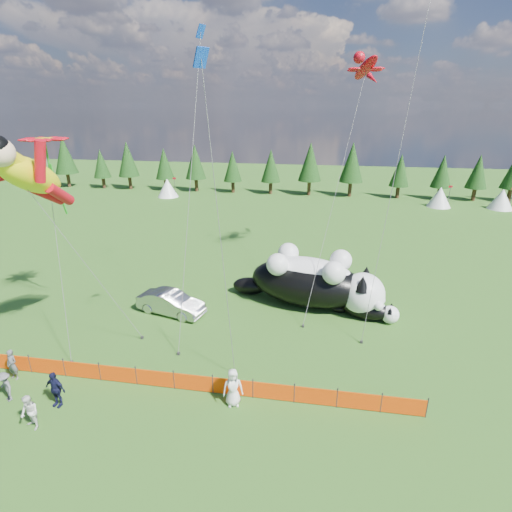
{
  "coord_description": "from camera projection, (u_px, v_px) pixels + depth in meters",
  "views": [
    {
      "loc": [
        5.76,
        -18.52,
        13.34
      ],
      "look_at": [
        1.98,
        4.0,
        4.73
      ],
      "focal_mm": 28.0,
      "sensor_mm": 36.0,
      "label": 1
    }
  ],
  "objects": [
    {
      "name": "car",
      "position": [
        171.0,
        303.0,
        27.13
      ],
      "size": [
        4.99,
        2.75,
        1.56
      ],
      "primitive_type": "imported",
      "rotation": [
        0.0,
        0.0,
        1.32
      ],
      "color": "#ADADB1",
      "rests_on": "ground"
    },
    {
      "name": "flower_kite",
      "position": [
        45.0,
        142.0,
        22.54
      ],
      "size": [
        4.28,
        6.23,
        12.55
      ],
      "color": "red",
      "rests_on": "ground"
    },
    {
      "name": "ground",
      "position": [
        210.0,
        356.0,
        22.69
      ],
      "size": [
        160.0,
        160.0,
        0.0
      ],
      "primitive_type": "plane",
      "color": "#0F380A",
      "rests_on": "ground"
    },
    {
      "name": "spectator_d",
      "position": [
        5.0,
        387.0,
        19.03
      ],
      "size": [
        1.12,
        0.94,
        1.55
      ],
      "primitive_type": "imported",
      "rotation": [
        0.0,
        0.0,
        -0.51
      ],
      "color": "#535458",
      "rests_on": "ground"
    },
    {
      "name": "superhero_kite",
      "position": [
        30.0,
        175.0,
        19.08
      ],
      "size": [
        5.93,
        5.09,
        12.89
      ],
      "color": "yellow",
      "rests_on": "ground"
    },
    {
      "name": "spectator_c",
      "position": [
        55.0,
        389.0,
        18.66
      ],
      "size": [
        1.15,
        0.71,
        1.84
      ],
      "primitive_type": "imported",
      "rotation": [
        0.0,
        0.0,
        -0.15
      ],
      "color": "black",
      "rests_on": "ground"
    },
    {
      "name": "spectator_a",
      "position": [
        12.0,
        365.0,
        20.54
      ],
      "size": [
        0.68,
        0.51,
        1.69
      ],
      "primitive_type": "imported",
      "rotation": [
        0.0,
        0.0,
        -0.17
      ],
      "color": "#535458",
      "rests_on": "ground"
    },
    {
      "name": "cat_large",
      "position": [
        314.0,
        281.0,
        27.86
      ],
      "size": [
        10.92,
        5.55,
        3.98
      ],
      "rotation": [
        0.0,
        0.0,
        -0.22
      ],
      "color": "black",
      "rests_on": "ground"
    },
    {
      "name": "spectator_e",
      "position": [
        233.0,
        387.0,
        18.69
      ],
      "size": [
        1.09,
        0.87,
        1.94
      ],
      "primitive_type": "imported",
      "rotation": [
        0.0,
        0.0,
        0.3
      ],
      "color": "silver",
      "rests_on": "ground"
    },
    {
      "name": "festival_tents",
      "position": [
        359.0,
        194.0,
        57.41
      ],
      "size": [
        50.0,
        3.2,
        2.8
      ],
      "primitive_type": null,
      "color": "white",
      "rests_on": "ground"
    },
    {
      "name": "tree_line",
      "position": [
        287.0,
        169.0,
        62.8
      ],
      "size": [
        90.0,
        4.0,
        8.0
      ],
      "primitive_type": null,
      "color": "black",
      "rests_on": "ground"
    },
    {
      "name": "gecko_kite",
      "position": [
        366.0,
        68.0,
        29.01
      ],
      "size": [
        5.4,
        13.27,
        19.1
      ],
      "color": "red",
      "rests_on": "ground"
    },
    {
      "name": "spectator_b",
      "position": [
        30.0,
        413.0,
        17.32
      ],
      "size": [
        0.94,
        0.78,
        1.68
      ],
      "primitive_type": "imported",
      "rotation": [
        0.0,
        0.0,
        -0.44
      ],
      "color": "silver",
      "rests_on": "ground"
    },
    {
      "name": "diamond_kite_c",
      "position": [
        203.0,
        74.0,
        15.98
      ],
      "size": [
        1.5,
        1.02,
        15.93
      ],
      "color": "#0C40C0",
      "rests_on": "ground"
    },
    {
      "name": "cat_small",
      "position": [
        369.0,
        308.0,
        26.45
      ],
      "size": [
        4.34,
        2.33,
        1.59
      ],
      "rotation": [
        0.0,
        0.0,
        -0.26
      ],
      "color": "black",
      "rests_on": "ground"
    },
    {
      "name": "diamond_kite_a",
      "position": [
        200.0,
        48.0,
        23.1
      ],
      "size": [
        0.52,
        7.61,
        18.68
      ],
      "color": "#0C40C0",
      "rests_on": "ground"
    },
    {
      "name": "safety_fence",
      "position": [
        193.0,
        383.0,
        19.74
      ],
      "size": [
        22.06,
        0.06,
        1.1
      ],
      "color": "#262626",
      "rests_on": "ground"
    }
  ]
}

